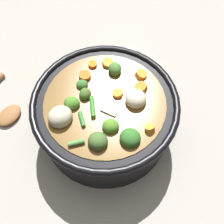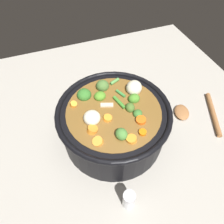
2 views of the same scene
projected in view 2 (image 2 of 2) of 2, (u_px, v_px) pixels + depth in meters
ground_plane at (113, 135)px, 0.67m from camera, size 1.10×1.10×0.00m
cooking_pot at (113, 122)px, 0.61m from camera, size 0.33×0.33×0.16m
wooden_spoon at (195, 112)px, 0.72m from camera, size 0.18×0.18×0.02m
salt_shaker at (129, 200)px, 0.51m from camera, size 0.03×0.03×0.07m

